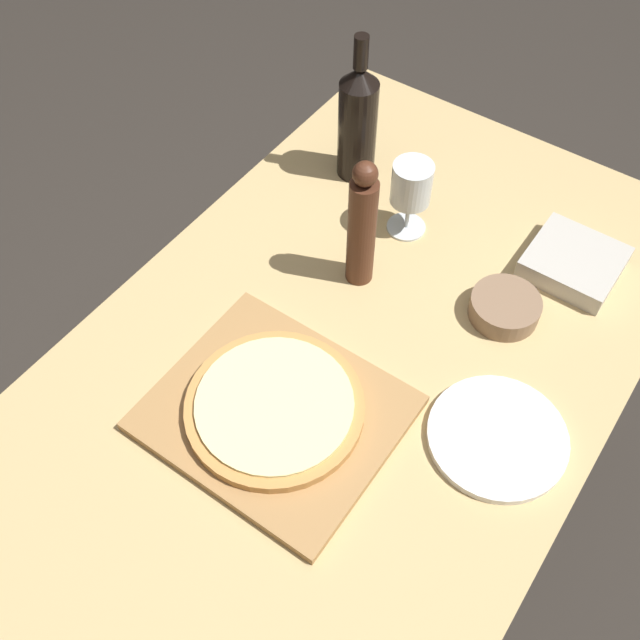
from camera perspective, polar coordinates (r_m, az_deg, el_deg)
ground_plane at (r=1.90m, az=0.00°, el=-16.87°), size 12.00×12.00×0.00m
dining_table at (r=1.32m, az=0.00°, el=-7.28°), size 0.85×1.58×0.72m
cutting_board at (r=1.21m, az=-3.43°, el=-7.08°), size 0.38×0.33×0.02m
pizza at (r=1.19m, az=-3.48°, el=-6.59°), size 0.29×0.29×0.02m
wine_bottle at (r=1.50m, az=2.89°, el=14.93°), size 0.08×0.08×0.31m
pepper_mill at (r=1.29m, az=3.21°, el=7.13°), size 0.05×0.05×0.27m
wine_glass at (r=1.40m, az=6.97°, el=10.08°), size 0.08×0.08×0.16m
small_bowl at (r=1.35m, az=13.89°, el=0.92°), size 0.12×0.12×0.04m
dinner_plate at (r=1.22m, az=13.36°, el=-8.67°), size 0.22×0.22×0.01m
food_container at (r=1.46m, az=18.77°, el=4.19°), size 0.16×0.16×0.04m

